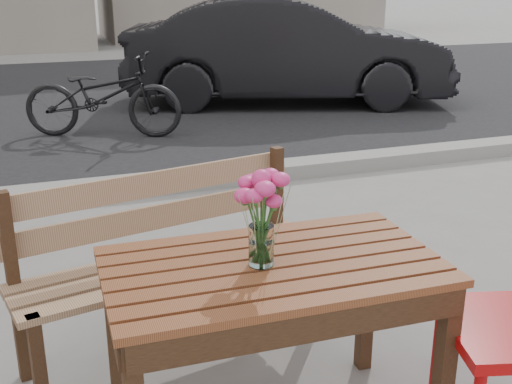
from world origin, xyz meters
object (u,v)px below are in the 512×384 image
main_table (273,293)px  main_vase (261,207)px  bicycle (102,96)px  parked_car (287,51)px

main_table → main_vase: bearing=-174.6°
main_table → bicycle: 4.76m
parked_car → bicycle: parked_car is taller
parked_car → bicycle: 2.64m
parked_car → bicycle: (-2.42, -1.03, -0.24)m
parked_car → bicycle: bearing=131.2°
bicycle → main_vase: bearing=-158.0°
main_vase → parked_car: (2.47, 5.79, -0.23)m
parked_car → main_vase: bearing=175.0°
main_vase → main_table: bearing=3.7°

